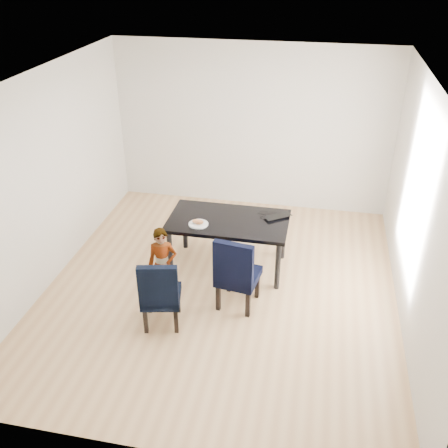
% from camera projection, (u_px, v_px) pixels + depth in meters
% --- Properties ---
extents(floor, '(4.50, 5.00, 0.01)m').
position_uv_depth(floor, '(221.00, 287.00, 6.60)').
color(floor, tan).
rests_on(floor, ground).
extents(ceiling, '(4.50, 5.00, 0.01)m').
position_uv_depth(ceiling, '(220.00, 81.00, 5.25)').
color(ceiling, white).
rests_on(ceiling, wall_back).
extents(wall_back, '(4.50, 0.01, 2.70)m').
position_uv_depth(wall_back, '(252.00, 128.00, 8.06)').
color(wall_back, silver).
rests_on(wall_back, ground).
extents(wall_front, '(4.50, 0.01, 2.70)m').
position_uv_depth(wall_front, '(154.00, 340.00, 3.79)').
color(wall_front, silver).
rests_on(wall_front, ground).
extents(wall_left, '(0.01, 5.00, 2.70)m').
position_uv_depth(wall_left, '(46.00, 180.00, 6.31)').
color(wall_left, silver).
rests_on(wall_left, ground).
extents(wall_right, '(0.01, 5.00, 2.70)m').
position_uv_depth(wall_right, '(419.00, 213.00, 5.54)').
color(wall_right, silver).
rests_on(wall_right, ground).
extents(dining_table, '(1.60, 0.90, 0.75)m').
position_uv_depth(dining_table, '(228.00, 243.00, 6.83)').
color(dining_table, black).
rests_on(dining_table, floor).
extents(chair_left, '(0.53, 0.54, 0.92)m').
position_uv_depth(chair_left, '(161.00, 291.00, 5.77)').
color(chair_left, black).
rests_on(chair_left, floor).
extents(chair_right, '(0.55, 0.57, 1.00)m').
position_uv_depth(chair_right, '(238.00, 270.00, 6.06)').
color(chair_right, black).
rests_on(chair_right, floor).
extents(child, '(0.41, 0.32, 1.00)m').
position_uv_depth(child, '(163.00, 265.00, 6.16)').
color(child, orange).
rests_on(child, floor).
extents(plate, '(0.32, 0.32, 0.01)m').
position_uv_depth(plate, '(198.00, 224.00, 6.53)').
color(plate, silver).
rests_on(plate, dining_table).
extents(sandwich, '(0.17, 0.11, 0.06)m').
position_uv_depth(sandwich, '(198.00, 222.00, 6.51)').
color(sandwich, '#A3633A').
rests_on(sandwich, plate).
extents(laptop, '(0.44, 0.41, 0.03)m').
position_uv_depth(laptop, '(276.00, 215.00, 6.73)').
color(laptop, black).
rests_on(laptop, dining_table).
extents(cable_tangle, '(0.16, 0.16, 0.01)m').
position_uv_depth(cable_tangle, '(265.00, 217.00, 6.70)').
color(cable_tangle, black).
rests_on(cable_tangle, dining_table).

